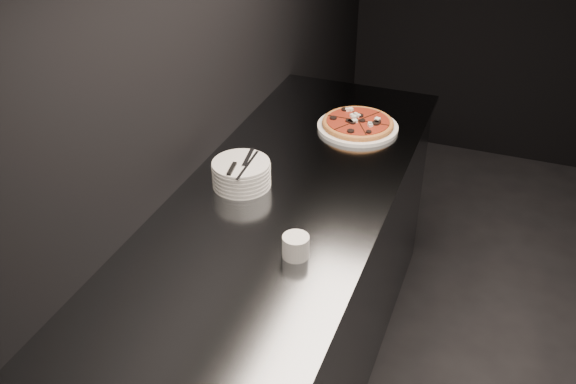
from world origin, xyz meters
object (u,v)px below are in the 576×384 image
(counter, at_px, (267,323))
(pizza_tomato, at_px, (358,124))
(plate_stack, at_px, (241,174))
(ramekin, at_px, (296,246))
(cutlery, at_px, (241,164))

(counter, distance_m, pizza_tomato, 0.91)
(counter, bearing_deg, plate_stack, 131.68)
(counter, xyz_separation_m, plate_stack, (-0.17, 0.19, 0.51))
(ramekin, bearing_deg, plate_stack, 135.66)
(counter, height_order, pizza_tomato, pizza_tomato)
(plate_stack, xyz_separation_m, ramekin, (0.32, -0.32, -0.01))
(plate_stack, distance_m, ramekin, 0.45)
(cutlery, bearing_deg, ramekin, -53.04)
(pizza_tomato, xyz_separation_m, plate_stack, (-0.27, -0.58, 0.03))
(counter, height_order, cutlery, cutlery)
(pizza_tomato, bearing_deg, cutlery, -113.89)
(pizza_tomato, height_order, plate_stack, plate_stack)
(pizza_tomato, relative_size, cutlery, 1.52)
(pizza_tomato, distance_m, cutlery, 0.65)
(pizza_tomato, relative_size, plate_stack, 1.63)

